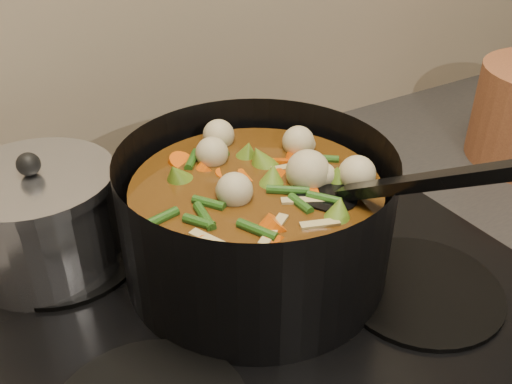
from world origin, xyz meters
TOP-DOWN VIEW (x-y plane):
  - stovetop at (0.00, 1.93)m, footprint 0.62×0.54m
  - stockpot at (0.03, 1.93)m, footprint 0.32×0.39m
  - saucepan at (-0.17, 2.06)m, footprint 0.18×0.18m

SIDE VIEW (x-z plane):
  - stovetop at x=0.00m, z-range 0.91..0.93m
  - saucepan at x=-0.17m, z-range 0.92..1.06m
  - stockpot at x=0.03m, z-range 0.89..1.11m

